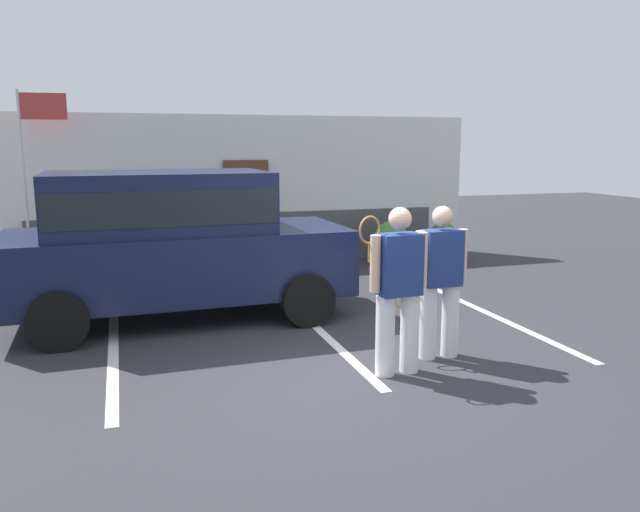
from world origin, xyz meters
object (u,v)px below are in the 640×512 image
(tennis_player_man, at_px, (398,288))
(potted_plant_by_porch, at_px, (391,240))
(parked_suv, at_px, (171,238))
(flag_pole, at_px, (33,151))
(tennis_player_woman, at_px, (440,280))
(potted_plant_secondary, at_px, (443,241))

(tennis_player_man, height_order, potted_plant_by_porch, tennis_player_man)
(potted_plant_by_porch, bearing_deg, parked_suv, -148.40)
(potted_plant_by_porch, height_order, flag_pole, flag_pole)
(tennis_player_man, bearing_deg, potted_plant_by_porch, -117.69)
(tennis_player_woman, bearing_deg, potted_plant_by_porch, -108.79)
(tennis_player_woman, height_order, potted_plant_secondary, tennis_player_woman)
(tennis_player_woman, bearing_deg, flag_pole, -50.89)
(potted_plant_by_porch, relative_size, flag_pole, 0.26)
(tennis_player_man, distance_m, potted_plant_by_porch, 6.23)
(parked_suv, height_order, tennis_player_woman, parked_suv)
(flag_pole, bearing_deg, tennis_player_woman, -50.68)
(potted_plant_by_porch, distance_m, flag_pole, 6.85)
(tennis_player_woman, bearing_deg, parked_suv, -43.20)
(tennis_player_woman, xyz_separation_m, potted_plant_by_porch, (1.80, 5.37, -0.41))
(potted_plant_by_porch, bearing_deg, tennis_player_man, -113.45)
(flag_pole, bearing_deg, tennis_player_man, -56.33)
(tennis_player_woman, height_order, flag_pole, flag_pole)
(potted_plant_by_porch, xyz_separation_m, flag_pole, (-6.59, 0.47, 1.80))
(tennis_player_man, xyz_separation_m, potted_plant_by_porch, (2.47, 5.70, -0.44))
(parked_suv, bearing_deg, tennis_player_man, -55.80)
(parked_suv, relative_size, potted_plant_by_porch, 5.28)
(tennis_player_woman, distance_m, flag_pole, 7.68)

